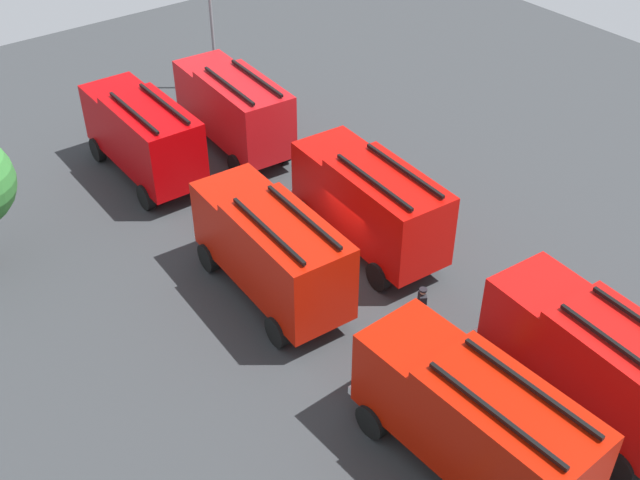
{
  "coord_description": "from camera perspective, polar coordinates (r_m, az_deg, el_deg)",
  "views": [
    {
      "loc": [
        -18.45,
        14.0,
        18.69
      ],
      "look_at": [
        0.0,
        0.0,
        1.4
      ],
      "focal_mm": 44.02,
      "sensor_mm": 36.0,
      "label": 1
    }
  ],
  "objects": [
    {
      "name": "fire_truck_4",
      "position": [
        27.35,
        -3.6,
        -0.55
      ],
      "size": [
        7.31,
        3.03,
        3.88
      ],
      "rotation": [
        0.0,
        0.0,
        -0.05
      ],
      "color": "#B11205",
      "rests_on": "ground"
    },
    {
      "name": "ground_plane",
      "position": [
        29.76,
        -0.0,
        -2.16
      ],
      "size": [
        56.96,
        56.96,
        0.0
      ],
      "primitive_type": "plane",
      "color": "#2D3033"
    },
    {
      "name": "traffic_cone_0",
      "position": [
        31.53,
        8.33,
        0.66
      ],
      "size": [
        0.45,
        0.45,
        0.64
      ],
      "primitive_type": "cone",
      "color": "#F2600C",
      "rests_on": "ground"
    },
    {
      "name": "firefighter_4",
      "position": [
        25.03,
        10.29,
        -9.29
      ],
      "size": [
        0.47,
        0.46,
        1.65
      ],
      "rotation": [
        0.0,
        0.0,
        0.86
      ],
      "color": "black",
      "rests_on": "ground"
    },
    {
      "name": "firefighter_2",
      "position": [
        27.0,
        7.4,
        -4.75
      ],
      "size": [
        0.48,
        0.43,
        1.68
      ],
      "rotation": [
        0.0,
        0.0,
        1.0
      ],
      "color": "black",
      "rests_on": "ground"
    },
    {
      "name": "firefighter_1",
      "position": [
        32.41,
        6.33,
        3.46
      ],
      "size": [
        0.29,
        0.43,
        1.81
      ],
      "rotation": [
        0.0,
        0.0,
        3.11
      ],
      "color": "black",
      "rests_on": "ground"
    },
    {
      "name": "fire_truck_0",
      "position": [
        24.56,
        19.46,
        -8.27
      ],
      "size": [
        7.33,
        3.09,
        3.88
      ],
      "rotation": [
        0.0,
        0.0,
        -0.06
      ],
      "color": "#BB0D0A",
      "rests_on": "ground"
    },
    {
      "name": "fire_truck_5",
      "position": [
        34.97,
        -12.76,
        7.56
      ],
      "size": [
        7.23,
        2.81,
        3.88
      ],
      "rotation": [
        0.0,
        0.0,
        -0.01
      ],
      "color": "#B10306",
      "rests_on": "ground"
    },
    {
      "name": "fire_truck_3",
      "position": [
        22.11,
        11.08,
        -12.62
      ],
      "size": [
        7.29,
        2.99,
        3.88
      ],
      "rotation": [
        0.0,
        0.0,
        0.04
      ],
      "color": "#AA1103",
      "rests_on": "ground"
    },
    {
      "name": "lamppost",
      "position": [
        41.82,
        -7.94,
        15.97
      ],
      "size": [
        0.36,
        0.36,
        7.04
      ],
      "color": "slate",
      "rests_on": "ground"
    },
    {
      "name": "firefighter_0",
      "position": [
        34.98,
        1.51,
        6.26
      ],
      "size": [
        0.48,
        0.4,
        1.71
      ],
      "rotation": [
        0.0,
        0.0,
        1.11
      ],
      "color": "black",
      "rests_on": "ground"
    },
    {
      "name": "firefighter_3",
      "position": [
        40.48,
        -4.57,
        10.67
      ],
      "size": [
        0.33,
        0.46,
        1.74
      ],
      "rotation": [
        0.0,
        0.0,
        6.05
      ],
      "color": "black",
      "rests_on": "ground"
    },
    {
      "name": "fire_truck_2",
      "position": [
        36.53,
        -6.31,
        9.6
      ],
      "size": [
        7.33,
        3.09,
        3.88
      ],
      "rotation": [
        0.0,
        0.0,
        -0.06
      ],
      "color": "#B81115",
      "rests_on": "ground"
    },
    {
      "name": "fire_truck_1",
      "position": [
        29.73,
        3.62,
        2.86
      ],
      "size": [
        7.33,
        3.09,
        3.88
      ],
      "rotation": [
        0.0,
        0.0,
        -0.06
      ],
      "color": "#B70A05",
      "rests_on": "ground"
    }
  ]
}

